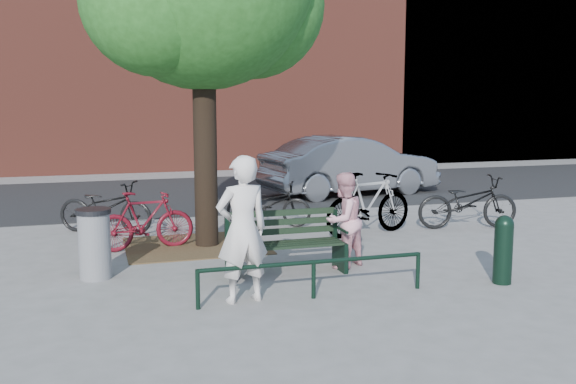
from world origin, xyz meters
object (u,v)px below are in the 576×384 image
object	(u,v)px
bicycle_c	(269,204)
litter_bin	(94,243)
parked_car	(350,165)
park_bench	(285,241)
person_left	(242,229)
person_right	(343,220)
bollard	(503,247)

from	to	relation	value
bicycle_c	litter_bin	bearing A→B (deg)	155.39
parked_car	park_bench	bearing A→B (deg)	141.04
bicycle_c	parked_car	distance (m)	4.80
person_left	bicycle_c	distance (m)	4.92
person_left	bicycle_c	world-z (taller)	person_left
park_bench	litter_bin	distance (m)	2.74
person_right	parked_car	distance (m)	7.57
park_bench	litter_bin	bearing A→B (deg)	169.04
bollard	person_right	bearing A→B (deg)	140.80
bollard	parked_car	world-z (taller)	parked_car
park_bench	bollard	distance (m)	3.09
person_right	park_bench	bearing A→B (deg)	-25.47
person_left	litter_bin	world-z (taller)	person_left
litter_bin	parked_car	bearing A→B (deg)	44.48
bollard	parked_car	bearing A→B (deg)	81.99
person_right	bollard	distance (m)	2.34
person_right	litter_bin	world-z (taller)	person_right
bollard	litter_bin	distance (m)	5.77
park_bench	person_right	distance (m)	0.99
park_bench	litter_bin	world-z (taller)	litter_bin
park_bench	person_right	size ratio (longest dim) A/B	1.19
person_left	park_bench	bearing A→B (deg)	-136.78
person_left	bollard	distance (m)	3.69
litter_bin	parked_car	size ratio (longest dim) A/B	0.21
bicycle_c	parked_car	xyz separation A→B (m)	(3.24, 3.53, 0.34)
park_bench	bollard	world-z (taller)	park_bench
person_right	bollard	world-z (taller)	person_right
person_left	bicycle_c	xyz separation A→B (m)	(1.60, 4.63, -0.48)
person_left	parked_car	world-z (taller)	person_left
person_right	parked_car	xyz separation A→B (m)	(2.99, 6.96, 0.06)
person_left	person_right	world-z (taller)	person_left
litter_bin	bicycle_c	distance (m)	4.51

